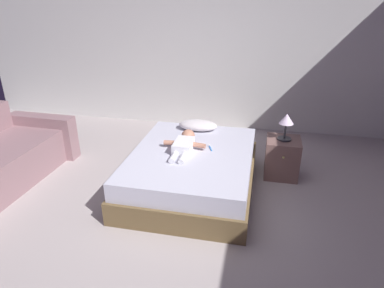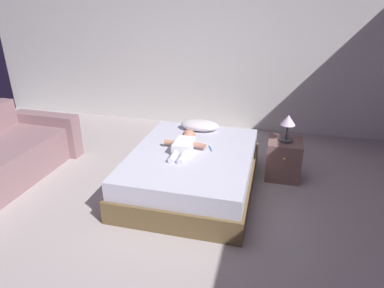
{
  "view_description": "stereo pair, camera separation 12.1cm",
  "coord_description": "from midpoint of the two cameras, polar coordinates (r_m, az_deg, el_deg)",
  "views": [
    {
      "loc": [
        0.9,
        -2.52,
        2.13
      ],
      "look_at": [
        0.16,
        0.88,
        0.56
      ],
      "focal_mm": 31.73,
      "sensor_mm": 36.0,
      "label": 1
    },
    {
      "loc": [
        1.02,
        -2.49,
        2.13
      ],
      "look_at": [
        0.16,
        0.88,
        0.56
      ],
      "focal_mm": 31.73,
      "sensor_mm": 36.0,
      "label": 2
    }
  ],
  "objects": [
    {
      "name": "pillow",
      "position": [
        4.45,
        2.13,
        3.15
      ],
      "size": [
        0.51,
        0.27,
        0.13
      ],
      "color": "silver",
      "rests_on": "bed"
    },
    {
      "name": "baby",
      "position": [
        3.92,
        -0.34,
        0.04
      ],
      "size": [
        0.5,
        0.67,
        0.16
      ],
      "color": "white",
      "rests_on": "bed"
    },
    {
      "name": "bed",
      "position": [
        3.97,
        0.87,
        -4.42
      ],
      "size": [
        1.4,
        1.82,
        0.46
      ],
      "color": "brown",
      "rests_on": "ground_plane"
    },
    {
      "name": "wall_behind_bed",
      "position": [
        5.65,
        4.44,
        15.95
      ],
      "size": [
        8.0,
        0.12,
        2.64
      ],
      "primitive_type": "cube",
      "color": "silver",
      "rests_on": "ground_plane"
    },
    {
      "name": "lamp",
      "position": [
        4.16,
        16.64,
        3.43
      ],
      "size": [
        0.17,
        0.17,
        0.33
      ],
      "color": "#333338",
      "rests_on": "nightstand"
    },
    {
      "name": "toothbrush",
      "position": [
        3.95,
        4.04,
        -0.68
      ],
      "size": [
        0.06,
        0.14,
        0.02
      ],
      "color": "#388BED",
      "rests_on": "bed"
    },
    {
      "name": "ground_plane",
      "position": [
        3.43,
        -5.42,
        -14.3
      ],
      "size": [
        8.0,
        8.0,
        0.0
      ],
      "primitive_type": "plane",
      "color": "#ACA09F"
    },
    {
      "name": "nightstand",
      "position": [
        4.35,
        15.9,
        -2.44
      ],
      "size": [
        0.41,
        0.44,
        0.49
      ],
      "color": "brown",
      "rests_on": "ground_plane"
    }
  ]
}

